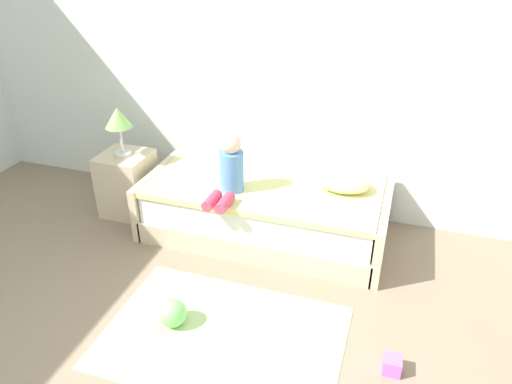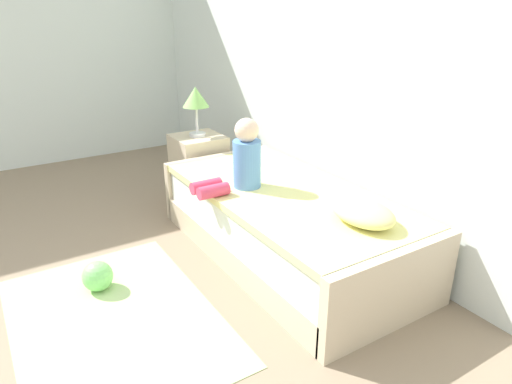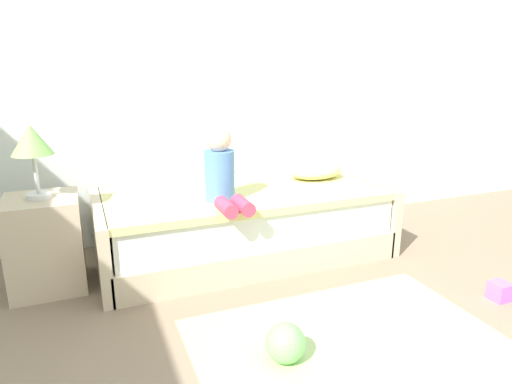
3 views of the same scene
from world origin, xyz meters
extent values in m
cube|color=silver|center=(0.00, 2.60, 1.45)|extent=(7.20, 0.10, 2.90)
cube|color=beige|center=(-0.35, 2.00, 0.10)|extent=(2.00, 1.00, 0.20)
cube|color=white|center=(-0.35, 2.00, 0.33)|extent=(1.94, 0.94, 0.25)
cube|color=#E5E08C|center=(-0.35, 2.00, 0.47)|extent=(1.98, 0.98, 0.05)
cube|color=beige|center=(-1.37, 2.00, 0.25)|extent=(0.07, 1.00, 0.50)
cube|color=beige|center=(0.67, 2.00, 0.25)|extent=(0.07, 1.00, 0.50)
cube|color=beige|center=(-1.70, 1.96, 0.30)|extent=(0.44, 0.44, 0.60)
cylinder|color=silver|center=(-1.70, 1.96, 0.61)|extent=(0.15, 0.15, 0.03)
cylinder|color=silver|center=(-1.70, 1.96, 0.75)|extent=(0.02, 0.02, 0.24)
cone|color=#8CCC66|center=(-1.70, 1.96, 0.96)|extent=(0.24, 0.24, 0.18)
cylinder|color=#598CD1|center=(-0.59, 1.82, 0.67)|extent=(0.20, 0.20, 0.34)
sphere|color=beige|center=(-0.59, 1.82, 0.92)|extent=(0.17, 0.17, 0.17)
cylinder|color=#D83F60|center=(-0.64, 1.52, 0.55)|extent=(0.09, 0.22, 0.09)
cylinder|color=#D83F60|center=(-0.53, 1.52, 0.55)|extent=(0.09, 0.22, 0.09)
ellipsoid|color=#F2E58C|center=(0.30, 2.10, 0.56)|extent=(0.44, 0.30, 0.13)
sphere|color=#7FD872|center=(-0.61, 0.71, 0.10)|extent=(0.20, 0.20, 0.20)
cube|color=#B2D189|center=(-0.24, 0.70, 0.00)|extent=(1.60, 1.10, 0.01)
cube|color=#CC66D8|center=(0.86, 0.76, 0.06)|extent=(0.11, 0.11, 0.11)
camera|label=1|loc=(0.70, -1.47, 2.42)|focal=33.62mm
camera|label=2|loc=(2.08, 0.23, 1.72)|focal=32.26mm
camera|label=3|loc=(-1.44, -1.00, 1.40)|focal=31.70mm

